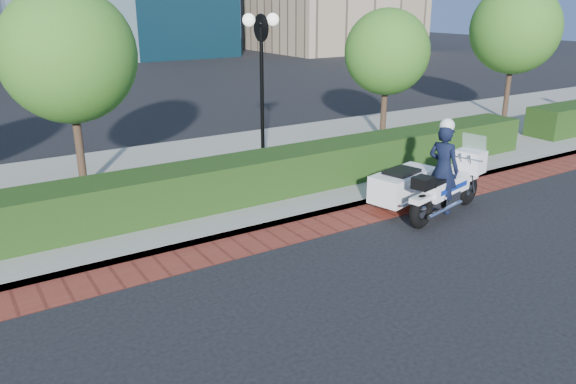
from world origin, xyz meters
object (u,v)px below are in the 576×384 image
police_motorcycle (428,180)px  tree_c (387,52)px  tree_b (68,56)px  tree_d (515,29)px  lamppost (262,69)px

police_motorcycle → tree_c: bearing=43.7°
tree_b → tree_d: 16.50m
tree_d → police_motorcycle: tree_d is taller
tree_b → police_motorcycle: size_ratio=1.75×
tree_c → tree_d: (6.50, 0.00, 0.56)m
tree_b → tree_c: (10.00, -0.00, -0.39)m
tree_b → tree_c: bearing=-0.0°
lamppost → tree_c: (5.50, 1.30, 0.09)m
tree_c → police_motorcycle: tree_c is taller
tree_c → tree_d: size_ratio=0.83×
lamppost → tree_b: 4.71m
tree_c → lamppost: bearing=-166.7°
tree_d → police_motorcycle: size_ratio=1.85×
tree_c → police_motorcycle: (-3.67, -5.65, -2.27)m
tree_c → police_motorcycle: bearing=-123.0°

